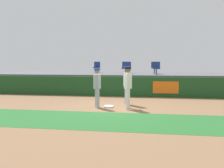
# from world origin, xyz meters

# --- Properties ---
(ground_plane) EXTENTS (60.00, 60.00, 0.00)m
(ground_plane) POSITION_xyz_m (0.00, 0.00, 0.00)
(ground_plane) COLOR #846042
(grass_foreground_strip) EXTENTS (18.00, 2.80, 0.01)m
(grass_foreground_strip) POSITION_xyz_m (0.00, -2.42, 0.00)
(grass_foreground_strip) COLOR #26662B
(grass_foreground_strip) RESTS_ON ground_plane
(first_base) EXTENTS (0.40, 0.40, 0.08)m
(first_base) POSITION_xyz_m (-0.13, 0.07, 0.04)
(first_base) COLOR white
(first_base) RESTS_ON ground_plane
(player_fielder_home) EXTENTS (0.37, 0.58, 1.88)m
(player_fielder_home) POSITION_xyz_m (0.77, -0.14, 1.08)
(player_fielder_home) COLOR white
(player_fielder_home) RESTS_ON ground_plane
(player_runner_visitor) EXTENTS (0.45, 0.48, 1.81)m
(player_runner_visitor) POSITION_xyz_m (-0.65, -0.07, 1.05)
(player_runner_visitor) COLOR #9EA3AD
(player_runner_visitor) RESTS_ON ground_plane
(player_coach_visitor) EXTENTS (0.45, 0.51, 1.89)m
(player_coach_visitor) POSITION_xyz_m (0.63, 0.92, 1.10)
(player_coach_visitor) COLOR #9EA3AD
(player_coach_visitor) RESTS_ON ground_plane
(field_wall) EXTENTS (18.00, 0.26, 1.20)m
(field_wall) POSITION_xyz_m (0.01, 3.86, 0.60)
(field_wall) COLOR #19471E
(field_wall) RESTS_ON ground_plane
(bleacher_platform) EXTENTS (18.00, 4.80, 1.29)m
(bleacher_platform) POSITION_xyz_m (0.00, 6.43, 0.64)
(bleacher_platform) COLOR #59595E
(bleacher_platform) RESTS_ON ground_plane
(seat_back_center) EXTENTS (0.46, 0.44, 0.84)m
(seat_back_center) POSITION_xyz_m (0.13, 7.10, 1.76)
(seat_back_center) COLOR #4C4C51
(seat_back_center) RESTS_ON bleacher_platform
(seat_front_right) EXTENTS (0.47, 0.44, 0.84)m
(seat_front_right) POSITION_xyz_m (2.17, 5.30, 1.76)
(seat_front_right) COLOR #4C4C51
(seat_front_right) RESTS_ON bleacher_platform
(seat_front_center) EXTENTS (0.48, 0.44, 0.84)m
(seat_front_center) POSITION_xyz_m (0.14, 5.30, 1.76)
(seat_front_center) COLOR #4C4C51
(seat_front_center) RESTS_ON bleacher_platform
(seat_back_right) EXTENTS (0.47, 0.44, 0.84)m
(seat_back_right) POSITION_xyz_m (2.08, 7.10, 1.76)
(seat_back_right) COLOR #4C4C51
(seat_back_right) RESTS_ON bleacher_platform
(seat_back_left) EXTENTS (0.46, 0.44, 0.84)m
(seat_back_left) POSITION_xyz_m (-2.21, 7.10, 1.76)
(seat_back_left) COLOR #4C4C51
(seat_back_left) RESTS_ON bleacher_platform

